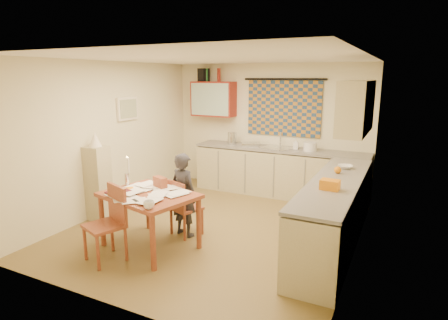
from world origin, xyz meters
The scene contains 44 objects.
floor centered at (0.00, 0.00, -0.01)m, with size 4.00×4.50×0.02m, color brown.
ceiling centered at (0.00, 0.00, 2.51)m, with size 4.00×4.50×0.02m, color white.
wall_back centered at (0.00, 2.26, 1.25)m, with size 4.00×0.02×2.50m, color beige.
wall_front centered at (0.00, -2.26, 1.25)m, with size 4.00×0.02×2.50m, color beige.
wall_left centered at (-2.01, 0.00, 1.25)m, with size 0.02×4.50×2.50m, color beige.
wall_right centered at (2.01, 0.00, 1.25)m, with size 0.02×4.50×2.50m, color beige.
window_blind centered at (0.30, 2.22, 1.65)m, with size 1.45×0.03×1.05m, color navy.
curtain_rod centered at (0.30, 2.20, 2.20)m, with size 0.04×0.04×1.60m, color black.
wall_cabinet centered at (-1.15, 2.08, 1.80)m, with size 0.90×0.34×0.70m, color maroon.
wall_cabinet_glass centered at (-1.15, 1.91, 1.80)m, with size 0.84×0.02×0.64m, color #99B2A5.
upper_cabinet_right centered at (1.83, 0.55, 1.85)m, with size 0.34×1.30×0.70m, color tan.
framed_print centered at (-1.97, 0.40, 1.70)m, with size 0.04×0.50×0.40m, color #F5E8CF.
print_canvas centered at (-1.95, 0.40, 1.70)m, with size 0.01×0.42×0.32m, color beige.
counter_back centered at (0.33, 1.95, 0.45)m, with size 3.30×0.62×0.92m.
counter_right centered at (1.70, 0.14, 0.45)m, with size 0.62×2.95×0.92m.
stove centered at (1.70, -0.95, 0.42)m, with size 0.54×0.54×0.85m.
sink centered at (0.28, 1.95, 0.88)m, with size 0.55×0.45×0.10m, color silver.
tap centered at (0.29, 2.13, 1.06)m, with size 0.03×0.03×0.28m, color silver.
dish_rack centered at (-0.26, 1.95, 0.95)m, with size 0.35×0.30×0.06m, color silver.
kettle centered at (-0.66, 1.95, 1.04)m, with size 0.18×0.18×0.24m, color silver.
mixing_bowl centered at (0.91, 1.95, 1.00)m, with size 0.24×0.24×0.16m, color white.
soap_bottle centered at (0.63, 2.00, 1.02)m, with size 0.10×0.10×0.20m, color white.
bowl centered at (1.70, 0.85, 0.95)m, with size 0.26×0.26×0.05m, color white.
orange_bag centered at (1.70, -0.32, 0.98)m, with size 0.22×0.16×0.12m, color orange.
fruit_orange centered at (1.65, 0.50, 0.97)m, with size 0.10×0.10×0.10m, color orange.
speaker centered at (-1.38, 2.08, 2.28)m, with size 0.16×0.20×0.26m, color black.
bottle_green centered at (-1.31, 2.08, 2.28)m, with size 0.07×0.07×0.26m, color #195926.
bottle_brown centered at (-1.02, 2.08, 2.28)m, with size 0.07×0.07×0.26m, color maroon.
dining_table centered at (-0.49, -1.00, 0.38)m, with size 1.36×1.15×0.75m.
chair_far centered at (-0.28, -0.44, 0.25)m, with size 0.48×0.48×0.82m.
chair_near centered at (-0.75, -1.54, 0.29)m, with size 0.55×0.55×0.94m.
person centered at (-0.29, -0.46, 0.61)m, with size 0.50×0.39×1.21m, color black.
shelf_stand centered at (-1.84, -0.54, 0.60)m, with size 0.32×0.30×1.19m, color tan.
lampshade centered at (-1.84, -0.54, 1.30)m, with size 0.20×0.20×0.22m, color #F5E8CF.
letter_rack centered at (-0.49, -0.74, 0.83)m, with size 0.22×0.10×0.16m, color brown.
mug centered at (-0.13, -1.46, 0.80)m, with size 0.14×0.14×0.10m, color white.
magazine centered at (-0.96, -1.12, 0.76)m, with size 0.30×0.35×0.03m, color maroon.
book centered at (-0.93, -0.97, 0.76)m, with size 0.28×0.29×0.02m, color orange.
orange_box centered at (-0.85, -1.21, 0.77)m, with size 0.12×0.08×0.04m, color orange.
eyeglasses centered at (-0.44, -1.33, 0.76)m, with size 0.13×0.04×0.02m, color black.
candle_holder centered at (-0.98, -0.84, 0.84)m, with size 0.06×0.06×0.18m, color silver.
candle centered at (-0.98, -0.80, 1.04)m, with size 0.02×0.02×0.22m, color white.
candle_flame centered at (-0.97, -0.83, 1.16)m, with size 0.02×0.02×0.02m, color #FFCC66.
papers centered at (-0.54, -0.96, 0.77)m, with size 0.99×1.03×0.03m.
Camera 1 is at (2.47, -4.76, 2.25)m, focal length 30.00 mm.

